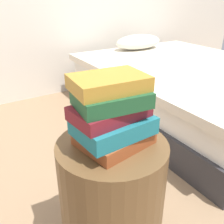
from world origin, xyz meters
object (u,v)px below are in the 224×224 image
object	(u,v)px
book_rust	(114,137)
book_teal	(113,126)
bed	(187,88)
book_maroon	(110,112)
side_table	(112,198)
book_ochre	(109,83)
book_forest	(111,99)

from	to	relation	value
book_rust	book_teal	xyz separation A→B (m)	(-0.01, -0.01, 0.06)
bed	book_rust	size ratio (longest dim) A/B	8.27
book_maroon	side_table	bearing A→B (deg)	1.95
side_table	bed	bearing A→B (deg)	30.76
book_rust	book_ochre	bearing A→B (deg)	136.70
bed	book_teal	xyz separation A→B (m)	(-1.38, -0.83, 0.38)
side_table	book_teal	world-z (taller)	book_teal
book_maroon	book_teal	bearing A→B (deg)	-44.43
book_rust	book_forest	xyz separation A→B (m)	(-0.02, -0.01, 0.16)
book_teal	book_forest	bearing A→B (deg)	169.73
book_ochre	book_maroon	bearing A→B (deg)	-99.64
book_forest	book_ochre	distance (m)	0.06
book_maroon	book_forest	bearing A→B (deg)	-76.67
book_teal	book_forest	size ratio (longest dim) A/B	1.10
bed	book_teal	size ratio (longest dim) A/B	7.63
bed	book_rust	xyz separation A→B (m)	(-1.37, -0.82, 0.33)
side_table	book_rust	world-z (taller)	book_rust
bed	book_ochre	xyz separation A→B (m)	(-1.39, -0.81, 0.54)
book_teal	book_maroon	bearing A→B (deg)	137.03
side_table	book_forest	size ratio (longest dim) A/B	2.19
book_teal	book_ochre	xyz separation A→B (m)	(-0.01, 0.02, 0.16)
book_rust	book_forest	size ratio (longest dim) A/B	1.02
side_table	book_maroon	size ratio (longest dim) A/B	1.99
side_table	book_maroon	xyz separation A→B (m)	(-0.01, -0.00, 0.40)
book_teal	bed	bearing A→B (deg)	28.41
book_rust	book_ochre	distance (m)	0.22
book_forest	book_ochre	bearing A→B (deg)	93.99
side_table	book_forest	distance (m)	0.46
bed	book_maroon	size ratio (longest dim) A/B	7.66
side_table	book_ochre	bearing A→B (deg)	121.41
bed	book_forest	bearing A→B (deg)	-147.16
bed	book_forest	distance (m)	1.69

